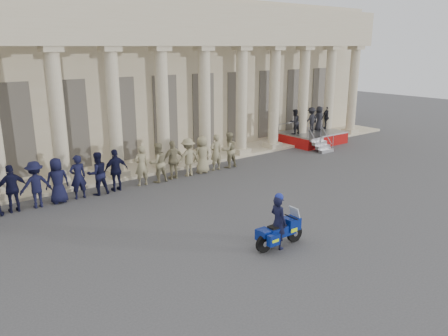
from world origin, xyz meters
TOP-DOWN VIEW (x-y plane):
  - ground at (0.00, 0.00)m, footprint 90.00×90.00m
  - building at (-0.00, 14.74)m, footprint 40.00×12.50m
  - officer_rank at (-5.15, 6.42)m, footprint 19.49×0.72m
  - reviewing_stand at (12.43, 7.73)m, footprint 4.06×3.83m
  - motorcycle at (-0.33, -2.16)m, footprint 1.93×0.79m
  - rider at (-0.43, -2.16)m, footprint 0.44×0.66m

SIDE VIEW (x-z plane):
  - ground at x=0.00m, z-range 0.00..0.00m
  - motorcycle at x=-0.33m, z-range -0.08..1.15m
  - rider at x=-0.43m, z-range -0.01..1.85m
  - officer_rank at x=-5.15m, z-range 0.00..1.91m
  - reviewing_stand at x=12.43m, z-range 0.08..2.48m
  - building at x=0.00m, z-range 0.02..9.02m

